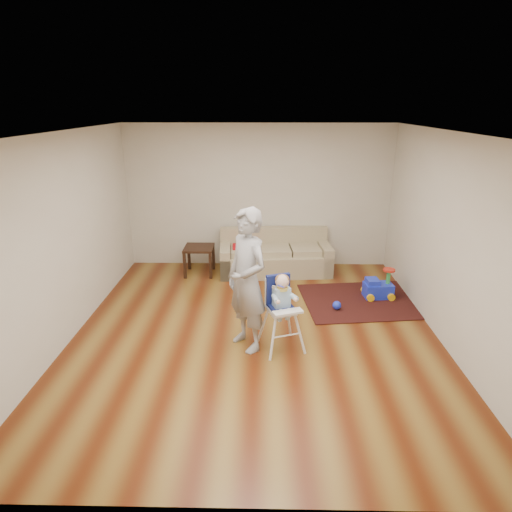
{
  "coord_description": "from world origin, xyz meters",
  "views": [
    {
      "loc": [
        0.11,
        -5.26,
        3.03
      ],
      "look_at": [
        0.0,
        0.4,
        1.0
      ],
      "focal_mm": 30.0,
      "sensor_mm": 36.0,
      "label": 1
    }
  ],
  "objects_px": {
    "side_table": "(199,260)",
    "toy_ball": "(337,305)",
    "ride_on_toy": "(379,283)",
    "high_chair": "(282,313)",
    "sofa": "(275,252)",
    "adult": "(247,281)"
  },
  "relations": [
    {
      "from": "ride_on_toy",
      "to": "toy_ball",
      "type": "xyz_separation_m",
      "value": [
        -0.74,
        -0.47,
        -0.18
      ]
    },
    {
      "from": "sofa",
      "to": "high_chair",
      "type": "bearing_deg",
      "value": -94.03
    },
    {
      "from": "ride_on_toy",
      "to": "high_chair",
      "type": "xyz_separation_m",
      "value": [
        -1.65,
        -1.55,
        0.24
      ]
    },
    {
      "from": "ride_on_toy",
      "to": "toy_ball",
      "type": "relative_size",
      "value": 3.67
    },
    {
      "from": "side_table",
      "to": "sofa",
      "type": "bearing_deg",
      "value": 4.29
    },
    {
      "from": "sofa",
      "to": "side_table",
      "type": "distance_m",
      "value": 1.42
    },
    {
      "from": "sofa",
      "to": "ride_on_toy",
      "type": "bearing_deg",
      "value": -38.09
    },
    {
      "from": "sofa",
      "to": "ride_on_toy",
      "type": "relative_size",
      "value": 4.28
    },
    {
      "from": "side_table",
      "to": "toy_ball",
      "type": "distance_m",
      "value": 2.77
    },
    {
      "from": "side_table",
      "to": "toy_ball",
      "type": "relative_size",
      "value": 3.95
    },
    {
      "from": "adult",
      "to": "sofa",
      "type": "bearing_deg",
      "value": 133.72
    },
    {
      "from": "ride_on_toy",
      "to": "adult",
      "type": "xyz_separation_m",
      "value": [
        -2.09,
        -1.52,
        0.67
      ]
    },
    {
      "from": "ride_on_toy",
      "to": "adult",
      "type": "distance_m",
      "value": 2.67
    },
    {
      "from": "side_table",
      "to": "toy_ball",
      "type": "bearing_deg",
      "value": -32.17
    },
    {
      "from": "toy_ball",
      "to": "adult",
      "type": "distance_m",
      "value": 1.91
    },
    {
      "from": "sofa",
      "to": "adult",
      "type": "height_order",
      "value": "adult"
    },
    {
      "from": "ride_on_toy",
      "to": "high_chair",
      "type": "distance_m",
      "value": 2.28
    },
    {
      "from": "side_table",
      "to": "toy_ball",
      "type": "height_order",
      "value": "side_table"
    },
    {
      "from": "sofa",
      "to": "toy_ball",
      "type": "relative_size",
      "value": 15.73
    },
    {
      "from": "sofa",
      "to": "high_chair",
      "type": "distance_m",
      "value": 2.67
    },
    {
      "from": "toy_ball",
      "to": "high_chair",
      "type": "bearing_deg",
      "value": -129.7
    },
    {
      "from": "side_table",
      "to": "ride_on_toy",
      "type": "relative_size",
      "value": 1.07
    }
  ]
}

